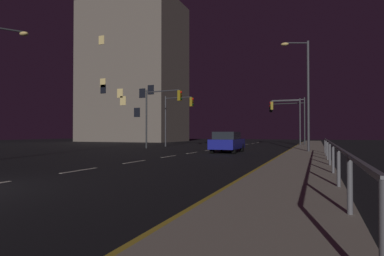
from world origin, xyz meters
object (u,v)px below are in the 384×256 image
at_px(traffic_light_mid_left, 287,112).
at_px(traffic_light_overhead_east, 177,111).
at_px(car, 227,142).
at_px(building_distant, 133,73).
at_px(traffic_light_far_center, 288,114).
at_px(traffic_light_far_right, 289,112).
at_px(traffic_light_near_right, 161,106).
at_px(street_lamp_mid_block, 304,86).

bearing_deg(traffic_light_mid_left, traffic_light_overhead_east, -145.75).
distance_m(car, building_distant, 38.76).
relative_size(car, building_distant, 0.18).
distance_m(traffic_light_far_center, building_distant, 31.42).
relative_size(car, traffic_light_overhead_east, 0.80).
relative_size(traffic_light_far_right, traffic_light_overhead_east, 1.01).
height_order(traffic_light_near_right, street_lamp_mid_block, street_lamp_mid_block).
bearing_deg(traffic_light_mid_left, traffic_light_near_right, -131.95).
bearing_deg(traffic_light_near_right, street_lamp_mid_block, -9.32).
relative_size(traffic_light_overhead_east, building_distant, 0.22).
bearing_deg(traffic_light_overhead_east, traffic_light_mid_left, 34.25).
height_order(car, traffic_light_far_center, traffic_light_far_center).
height_order(traffic_light_far_right, traffic_light_overhead_east, traffic_light_far_right).
height_order(traffic_light_far_right, street_lamp_mid_block, street_lamp_mid_block).
distance_m(traffic_light_mid_left, building_distant, 31.75).
distance_m(traffic_light_far_right, building_distant, 31.40).
xyz_separation_m(car, building_distant, (-25.23, 26.95, 11.81)).
distance_m(car, traffic_light_mid_left, 15.96).
bearing_deg(traffic_light_far_right, traffic_light_mid_left, -97.47).
xyz_separation_m(traffic_light_mid_left, building_distant, (-28.25, 11.58, 8.72)).
height_order(car, traffic_light_mid_left, traffic_light_mid_left).
height_order(traffic_light_near_right, traffic_light_overhead_east, traffic_light_near_right).
height_order(car, street_lamp_mid_block, street_lamp_mid_block).
height_order(traffic_light_far_center, street_lamp_mid_block, street_lamp_mid_block).
distance_m(car, traffic_light_far_right, 17.30).
height_order(car, traffic_light_far_right, traffic_light_far_right).
bearing_deg(traffic_light_near_right, building_distant, 127.24).
bearing_deg(traffic_light_near_right, traffic_light_overhead_east, 93.61).
bearing_deg(traffic_light_near_right, traffic_light_far_right, 50.61).
xyz_separation_m(traffic_light_overhead_east, traffic_light_mid_left, (10.81, 7.36, 0.02)).
bearing_deg(traffic_light_mid_left, street_lamp_mid_block, -80.09).
bearing_deg(car, traffic_light_far_right, 79.16).
xyz_separation_m(traffic_light_far_center, street_lamp_mid_block, (2.34, -15.09, 1.17)).
bearing_deg(traffic_light_overhead_east, traffic_light_far_right, 38.31).
bearing_deg(traffic_light_mid_left, car, -101.13).
distance_m(car, traffic_light_far_center, 17.15).
bearing_deg(car, traffic_light_overhead_east, 134.21).
bearing_deg(traffic_light_mid_left, building_distant, 157.70).
bearing_deg(traffic_light_far_right, street_lamp_mid_block, -81.57).
bearing_deg(traffic_light_far_center, building_distant, 159.94).
xyz_separation_m(traffic_light_near_right, traffic_light_overhead_east, (-0.28, 4.36, -0.13)).
bearing_deg(traffic_light_overhead_east, building_distant, 132.63).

